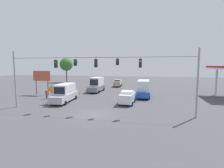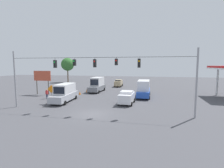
{
  "view_description": "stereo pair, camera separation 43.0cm",
  "coord_description": "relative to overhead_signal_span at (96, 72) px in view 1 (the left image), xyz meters",
  "views": [
    {
      "loc": [
        -6.34,
        19.34,
        5.83
      ],
      "look_at": [
        0.16,
        -11.24,
        2.41
      ],
      "focal_mm": 28.0,
      "sensor_mm": 36.0,
      "label": 1
    },
    {
      "loc": [
        -6.76,
        19.24,
        5.83
      ],
      "look_at": [
        0.16,
        -11.24,
        2.41
      ],
      "focal_mm": 28.0,
      "sensor_mm": 36.0,
      "label": 2
    }
  ],
  "objects": [
    {
      "name": "box_truck_blue_oncoming_far",
      "position": [
        -5.39,
        -11.7,
        -3.43
      ],
      "size": [
        2.39,
        7.27,
        3.05
      ],
      "color": "#234CB2",
      "rests_on": "ground_plane"
    },
    {
      "name": "traffic_cone_third",
      "position": [
        7.01,
        -11.5,
        -4.6
      ],
      "size": [
        0.4,
        0.4,
        0.64
      ],
      "primitive_type": "cone",
      "color": "orange",
      "rests_on": "ground_plane"
    },
    {
      "name": "tree_horizon_left",
      "position": [
        21.02,
        -34.12,
        1.09
      ],
      "size": [
        4.35,
        4.35,
        8.22
      ],
      "color": "brown",
      "rests_on": "ground_plane"
    },
    {
      "name": "box_truck_silver_parked_shoulder",
      "position": [
        6.75,
        -4.89,
        -3.53
      ],
      "size": [
        2.76,
        7.11,
        2.82
      ],
      "color": "#A8AAB2",
      "rests_on": "ground_plane"
    },
    {
      "name": "traffic_cone_fifth",
      "position": [
        6.93,
        -18.49,
        -4.6
      ],
      "size": [
        0.4,
        0.4,
        0.64
      ],
      "primitive_type": "cone",
      "color": "orange",
      "rests_on": "ground_plane"
    },
    {
      "name": "ground_plane",
      "position": [
        0.01,
        1.09,
        -4.92
      ],
      "size": [
        140.0,
        140.0,
        0.0
      ],
      "primitive_type": "plane",
      "color": "#47474C"
    },
    {
      "name": "pedestrian",
      "position": [
        10.89,
        -6.29,
        -4.09
      ],
      "size": [
        0.4,
        0.28,
        1.67
      ],
      "color": "#2D334C",
      "rests_on": "ground_plane"
    },
    {
      "name": "sedan_tan_withflow_deep",
      "position": [
        1.91,
        -25.79,
        -3.95
      ],
      "size": [
        1.99,
        4.27,
        1.87
      ],
      "color": "tan",
      "rests_on": "ground_plane"
    },
    {
      "name": "sedan_white_crossing_near",
      "position": [
        -3.18,
        -5.37,
        -3.91
      ],
      "size": [
        2.25,
        4.35,
        1.95
      ],
      "color": "silver",
      "rests_on": "ground_plane"
    },
    {
      "name": "traffic_cone_fourth",
      "position": [
        6.8,
        -14.74,
        -4.6
      ],
      "size": [
        0.4,
        0.4,
        0.64
      ],
      "primitive_type": "cone",
      "color": "orange",
      "rests_on": "ground_plane"
    },
    {
      "name": "overhead_signal_span",
      "position": [
        0.0,
        0.0,
        0.0
      ],
      "size": [
        23.27,
        0.38,
        7.67
      ],
      "color": "#939399",
      "rests_on": "ground_plane"
    },
    {
      "name": "work_zone_sign",
      "position": [
        7.92,
        -3.0,
        -2.94
      ],
      "size": [
        1.27,
        0.06,
        2.84
      ],
      "color": "slate",
      "rests_on": "ground_plane"
    },
    {
      "name": "roadside_billboard",
      "position": [
        14.17,
        -9.94,
        -1.54
      ],
      "size": [
        3.66,
        0.16,
        4.68
      ],
      "color": "#4C473D",
      "rests_on": "ground_plane"
    },
    {
      "name": "traffic_cone_nearest",
      "position": [
        6.79,
        -4.32,
        -4.6
      ],
      "size": [
        0.4,
        0.4,
        0.64
      ],
      "primitive_type": "cone",
      "color": "orange",
      "rests_on": "ground_plane"
    },
    {
      "name": "traffic_cone_second",
      "position": [
        7.02,
        -7.85,
        -4.6
      ],
      "size": [
        0.4,
        0.4,
        0.64
      ],
      "primitive_type": "cone",
      "color": "orange",
      "rests_on": "ground_plane"
    },
    {
      "name": "box_truck_grey_withflow_far",
      "position": [
        4.84,
        -15.96,
        -3.4
      ],
      "size": [
        2.44,
        6.4,
        3.13
      ],
      "color": "slate",
      "rests_on": "ground_plane"
    }
  ]
}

